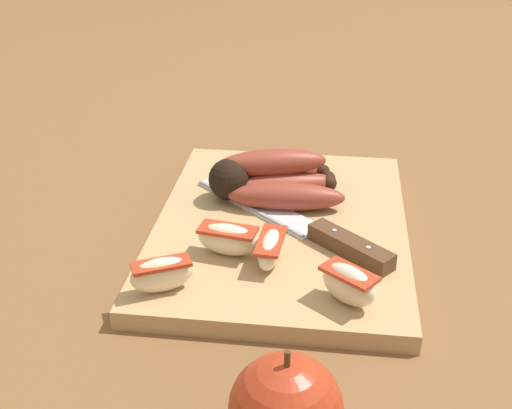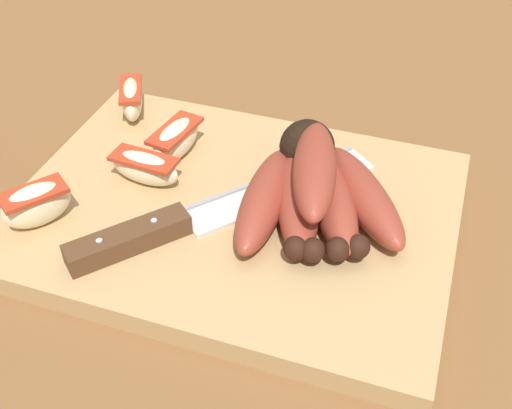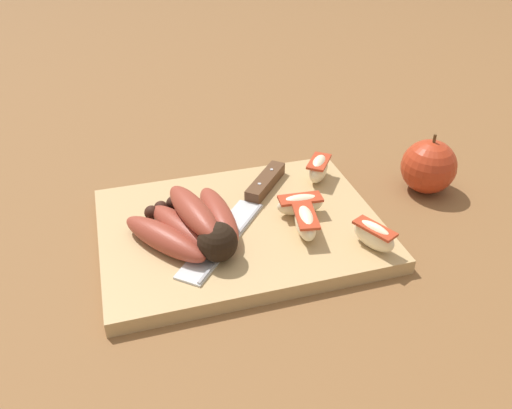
{
  "view_description": "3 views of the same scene",
  "coord_description": "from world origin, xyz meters",
  "px_view_note": "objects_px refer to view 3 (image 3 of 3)",
  "views": [
    {
      "loc": [
        -0.64,
        -0.07,
        0.39
      ],
      "look_at": [
        0.01,
        0.01,
        0.04
      ],
      "focal_mm": 46.86,
      "sensor_mm": 36.0,
      "label": 1
    },
    {
      "loc": [
        0.16,
        -0.4,
        0.37
      ],
      "look_at": [
        0.04,
        -0.04,
        0.05
      ],
      "focal_mm": 44.95,
      "sensor_mm": 36.0,
      "label": 2
    },
    {
      "loc": [
        0.15,
        0.53,
        0.43
      ],
      "look_at": [
        -0.01,
        -0.02,
        0.04
      ],
      "focal_mm": 36.66,
      "sensor_mm": 36.0,
      "label": 3
    }
  ],
  "objects_px": {
    "apple_wedge_near": "(300,204)",
    "whole_apple": "(429,167)",
    "apple_wedge_far": "(305,222)",
    "apple_wedge_middle": "(318,168)",
    "banana_bunch": "(195,226)",
    "apple_wedge_extra": "(374,235)",
    "chefs_knife": "(252,200)"
  },
  "relations": [
    {
      "from": "apple_wedge_middle",
      "to": "apple_wedge_near",
      "type": "bearing_deg",
      "value": 53.14
    },
    {
      "from": "chefs_knife",
      "to": "apple_wedge_middle",
      "type": "distance_m",
      "value": 0.12
    },
    {
      "from": "chefs_knife",
      "to": "apple_wedge_middle",
      "type": "height_order",
      "value": "apple_wedge_middle"
    },
    {
      "from": "chefs_knife",
      "to": "apple_wedge_extra",
      "type": "distance_m",
      "value": 0.18
    },
    {
      "from": "chefs_knife",
      "to": "apple_wedge_extra",
      "type": "xyz_separation_m",
      "value": [
        -0.12,
        0.14,
        0.01
      ]
    },
    {
      "from": "apple_wedge_near",
      "to": "apple_wedge_far",
      "type": "xyz_separation_m",
      "value": [
        0.01,
        0.04,
        0.0
      ]
    },
    {
      "from": "chefs_knife",
      "to": "whole_apple",
      "type": "bearing_deg",
      "value": 178.21
    },
    {
      "from": "banana_bunch",
      "to": "whole_apple",
      "type": "xyz_separation_m",
      "value": [
        -0.37,
        -0.05,
        -0.0
      ]
    },
    {
      "from": "apple_wedge_middle",
      "to": "whole_apple",
      "type": "relative_size",
      "value": 0.64
    },
    {
      "from": "apple_wedge_near",
      "to": "whole_apple",
      "type": "relative_size",
      "value": 0.7
    },
    {
      "from": "apple_wedge_extra",
      "to": "chefs_knife",
      "type": "bearing_deg",
      "value": -49.56
    },
    {
      "from": "banana_bunch",
      "to": "chefs_knife",
      "type": "relative_size",
      "value": 0.71
    },
    {
      "from": "apple_wedge_extra",
      "to": "apple_wedge_middle",
      "type": "bearing_deg",
      "value": -88.75
    },
    {
      "from": "apple_wedge_far",
      "to": "whole_apple",
      "type": "xyz_separation_m",
      "value": [
        -0.23,
        -0.08,
        0.0
      ]
    },
    {
      "from": "apple_wedge_near",
      "to": "whole_apple",
      "type": "bearing_deg",
      "value": -171.18
    },
    {
      "from": "apple_wedge_far",
      "to": "apple_wedge_extra",
      "type": "height_order",
      "value": "apple_wedge_extra"
    },
    {
      "from": "whole_apple",
      "to": "apple_wedge_middle",
      "type": "bearing_deg",
      "value": -15.1
    },
    {
      "from": "apple_wedge_near",
      "to": "apple_wedge_middle",
      "type": "bearing_deg",
      "value": -126.86
    },
    {
      "from": "apple_wedge_middle",
      "to": "banana_bunch",
      "type": "bearing_deg",
      "value": 24.25
    },
    {
      "from": "apple_wedge_middle",
      "to": "apple_wedge_far",
      "type": "bearing_deg",
      "value": 61.08
    },
    {
      "from": "apple_wedge_middle",
      "to": "whole_apple",
      "type": "bearing_deg",
      "value": 164.9
    },
    {
      "from": "apple_wedge_extra",
      "to": "whole_apple",
      "type": "xyz_separation_m",
      "value": [
        -0.16,
        -0.13,
        0.0
      ]
    },
    {
      "from": "apple_wedge_far",
      "to": "apple_wedge_extra",
      "type": "bearing_deg",
      "value": 144.5
    },
    {
      "from": "apple_wedge_near",
      "to": "whole_apple",
      "type": "xyz_separation_m",
      "value": [
        -0.22,
        -0.03,
        0.01
      ]
    },
    {
      "from": "banana_bunch",
      "to": "apple_wedge_extra",
      "type": "xyz_separation_m",
      "value": [
        -0.21,
        0.08,
        -0.0
      ]
    },
    {
      "from": "chefs_knife",
      "to": "apple_wedge_middle",
      "type": "bearing_deg",
      "value": -162.99
    },
    {
      "from": "chefs_knife",
      "to": "apple_wedge_middle",
      "type": "relative_size",
      "value": 3.86
    },
    {
      "from": "banana_bunch",
      "to": "apple_wedge_near",
      "type": "distance_m",
      "value": 0.15
    },
    {
      "from": "banana_bunch",
      "to": "apple_wedge_extra",
      "type": "bearing_deg",
      "value": 159.15
    },
    {
      "from": "banana_bunch",
      "to": "apple_wedge_near",
      "type": "relative_size",
      "value": 2.48
    },
    {
      "from": "apple_wedge_near",
      "to": "apple_wedge_extra",
      "type": "height_order",
      "value": "apple_wedge_extra"
    },
    {
      "from": "apple_wedge_middle",
      "to": "apple_wedge_far",
      "type": "distance_m",
      "value": 0.14
    }
  ]
}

